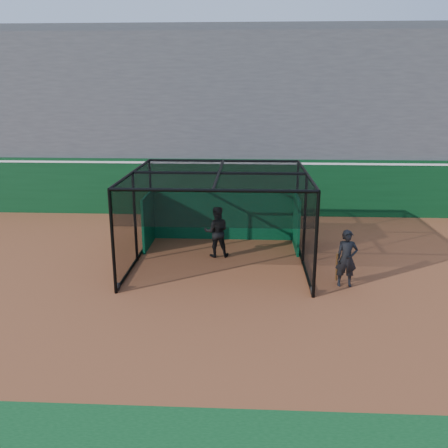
{
  "coord_description": "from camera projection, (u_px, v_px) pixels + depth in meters",
  "views": [
    {
      "loc": [
        1.07,
        -12.16,
        5.47
      ],
      "look_at": [
        0.35,
        2.0,
        1.4
      ],
      "focal_mm": 38.0,
      "sensor_mm": 36.0,
      "label": 1
    }
  ],
  "objects": [
    {
      "name": "ground",
      "position": [
        208.0,
        292.0,
        13.23
      ],
      "size": [
        120.0,
        120.0,
        0.0
      ],
      "primitive_type": "plane",
      "color": "brown",
      "rests_on": "ground"
    },
    {
      "name": "batting_cage",
      "position": [
        219.0,
        219.0,
        15.11
      ],
      "size": [
        5.52,
        5.27,
        2.94
      ],
      "color": "black",
      "rests_on": "ground"
    },
    {
      "name": "outfield_wall",
      "position": [
        223.0,
        186.0,
        21.03
      ],
      "size": [
        50.0,
        0.5,
        2.5
      ],
      "color": "#0A3717",
      "rests_on": "ground"
    },
    {
      "name": "batter",
      "position": [
        216.0,
        232.0,
        15.81
      ],
      "size": [
        0.9,
        0.73,
        1.72
      ],
      "primitive_type": "imported",
      "rotation": [
        0.0,
        0.0,
        3.24
      ],
      "color": "black",
      "rests_on": "ground"
    },
    {
      "name": "on_deck_player",
      "position": [
        347.0,
        259.0,
        13.42
      ],
      "size": [
        0.63,
        0.44,
        1.65
      ],
      "color": "black",
      "rests_on": "ground"
    },
    {
      "name": "grandstand",
      "position": [
        227.0,
        109.0,
        23.78
      ],
      "size": [
        50.0,
        7.85,
        8.95
      ],
      "color": "#4C4C4F",
      "rests_on": "ground"
    }
  ]
}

